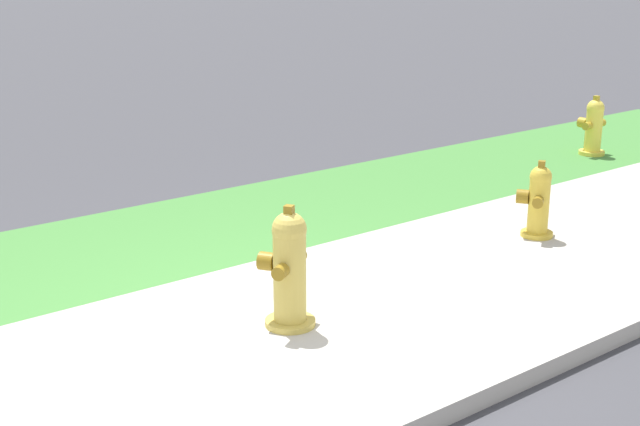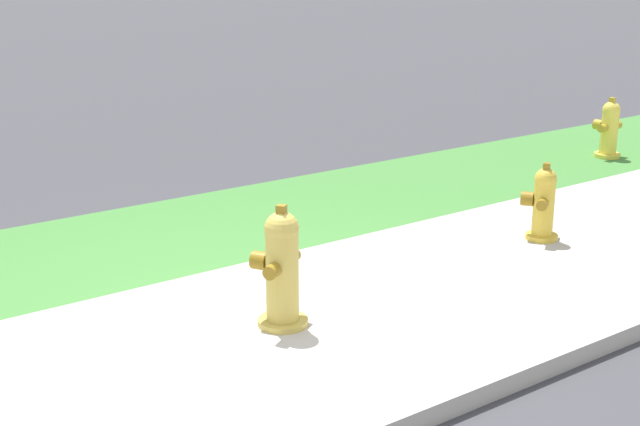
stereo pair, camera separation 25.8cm
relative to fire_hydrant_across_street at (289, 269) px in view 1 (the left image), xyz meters
The scene contains 7 objects.
ground_plane 0.46m from the fire_hydrant_across_street, 152.73° to the right, with size 120.00×120.00×0.00m, color #424247.
sidewalk_pavement 0.45m from the fire_hydrant_across_street, 152.73° to the right, with size 18.00×2.50×0.01m, color #BCB7AD.
grass_verge 2.18m from the fire_hydrant_across_street, 95.36° to the left, with size 18.00×1.98×0.01m, color #47893D.
street_curb 1.48m from the fire_hydrant_across_street, 97.96° to the right, with size 18.00×0.16×0.12m, color #BCB7AD.
fire_hydrant_across_street is the anchor object (origin of this frame).
fire_hydrant_near_corner 5.97m from the fire_hydrant_across_street, 17.07° to the left, with size 0.38×0.35×0.70m.
fire_hydrant_by_grass_verge 2.74m from the fire_hydrant_across_street, ahead, with size 0.34×0.32×0.66m.
Camera 1 is at (-2.94, -4.19, 2.38)m, focal length 50.00 mm.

